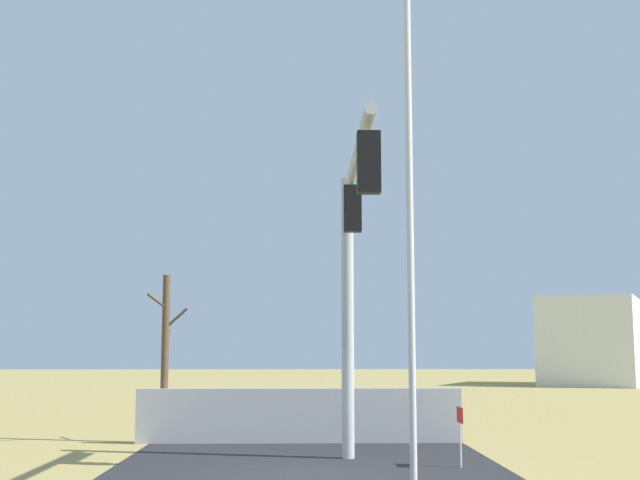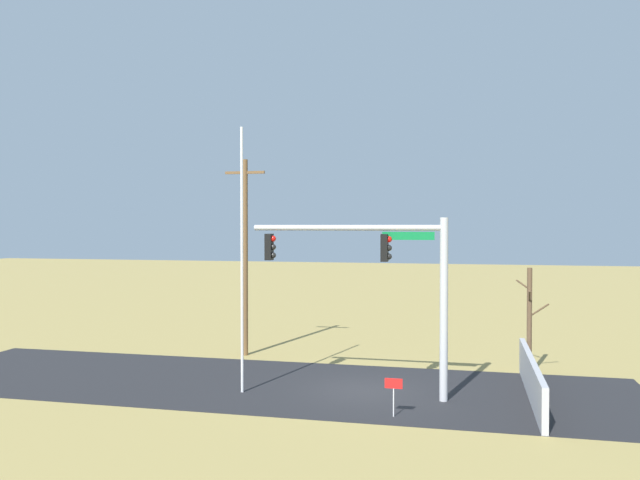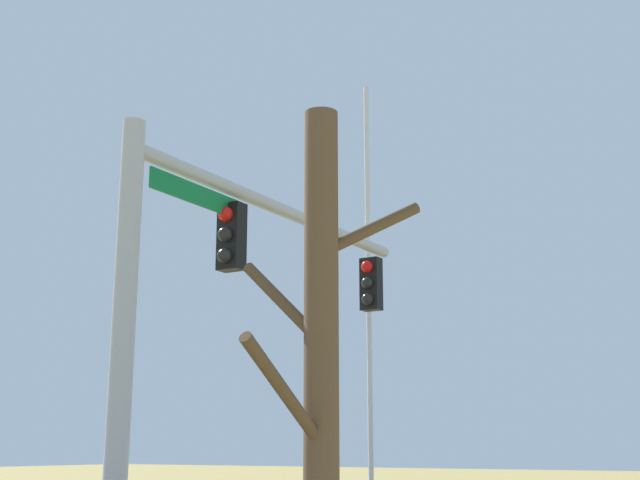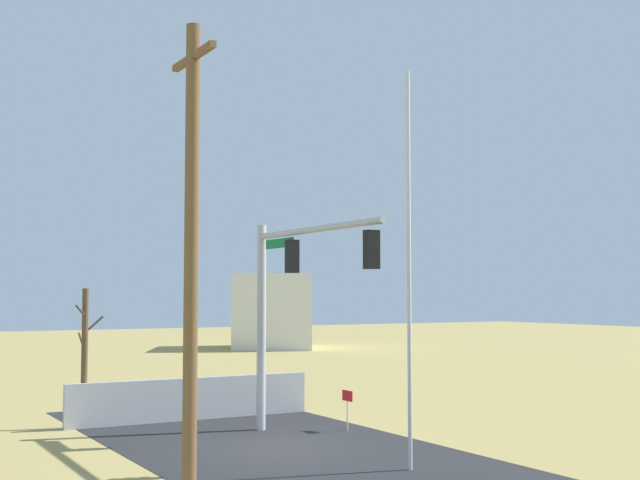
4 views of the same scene
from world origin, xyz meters
name	(u,v)px [view 1 (image 1 of 4)]	position (x,y,z in m)	size (l,w,h in m)	color
ground_plane	(309,480)	(0.00, 0.00, 0.00)	(160.00, 160.00, 0.00)	#9E894C
sidewalk_corner	(346,453)	(3.87, -0.90, 0.00)	(6.00, 6.00, 0.01)	#B7B5AD
retaining_fence	(299,416)	(5.84, 0.18, 0.69)	(0.20, 8.35, 1.39)	#A8A8AD
signal_mast	(352,250)	(1.00, -0.89, 4.41)	(6.93, 0.38, 6.29)	#B2B5BA
flagpole	(409,181)	(-4.24, -1.36, 4.77)	(0.10, 0.10, 9.54)	silver
bare_tree	(165,356)	(6.07, 3.69, 2.23)	(1.27, 1.02, 4.33)	brown
open_sign	(460,422)	(1.41, -3.11, 0.91)	(0.56, 0.04, 1.22)	silver
distant_building	(591,341)	(38.65, -19.10, 2.87)	(7.58, 5.95, 5.73)	silver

